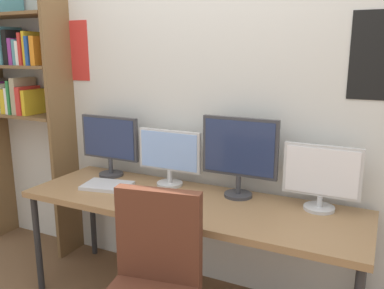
{
  "coord_description": "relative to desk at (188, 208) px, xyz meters",
  "views": [
    {
      "loc": [
        1.06,
        -1.51,
        1.65
      ],
      "look_at": [
        0.0,
        0.65,
        1.09
      ],
      "focal_mm": 37.56,
      "sensor_mm": 36.0,
      "label": 1
    }
  ],
  "objects": [
    {
      "name": "wall_back",
      "position": [
        0.0,
        0.42,
        0.61
      ],
      "size": [
        4.55,
        0.11,
        2.6
      ],
      "color": "silver",
      "rests_on": "ground_plane"
    },
    {
      "name": "desk",
      "position": [
        0.0,
        0.0,
        0.0
      ],
      "size": [
        2.15,
        0.68,
        0.74
      ],
      "color": "#936D47",
      "rests_on": "ground_plane"
    },
    {
      "name": "bookshelf",
      "position": [
        -1.68,
        0.23,
        0.75
      ],
      "size": [
        0.83,
        0.28,
        2.22
      ],
      "color": "brown",
      "rests_on": "ground_plane"
    },
    {
      "name": "monitor_far_left",
      "position": [
        -0.76,
        0.21,
        0.31
      ],
      "size": [
        0.48,
        0.18,
        0.45
      ],
      "color": "#38383D",
      "rests_on": "desk"
    },
    {
      "name": "monitor_center_left",
      "position": [
        -0.25,
        0.21,
        0.27
      ],
      "size": [
        0.47,
        0.18,
        0.39
      ],
      "color": "silver",
      "rests_on": "desk"
    },
    {
      "name": "monitor_center_right",
      "position": [
        0.25,
        0.21,
        0.34
      ],
      "size": [
        0.49,
        0.18,
        0.51
      ],
      "color": "#38383D",
      "rests_on": "desk"
    },
    {
      "name": "monitor_far_right",
      "position": [
        0.76,
        0.21,
        0.26
      ],
      "size": [
        0.44,
        0.18,
        0.39
      ],
      "color": "silver",
      "rests_on": "desk"
    },
    {
      "name": "keyboard_main",
      "position": [
        0.0,
        -0.23,
        0.06
      ],
      "size": [
        0.33,
        0.13,
        0.02
      ],
      "primitive_type": "cube",
      "color": "#38383D",
      "rests_on": "desk"
    },
    {
      "name": "computer_mouse",
      "position": [
        -0.33,
        -0.18,
        0.07
      ],
      "size": [
        0.06,
        0.1,
        0.03
      ],
      "primitive_type": "ellipsoid",
      "color": "black",
      "rests_on": "desk"
    },
    {
      "name": "laptop_closed",
      "position": [
        -0.61,
        -0.02,
        0.06
      ],
      "size": [
        0.36,
        0.28,
        0.02
      ],
      "primitive_type": "cube",
      "rotation": [
        0.0,
        0.0,
        0.19
      ],
      "color": "silver",
      "rests_on": "desk"
    },
    {
      "name": "coffee_mug",
      "position": [
        -0.09,
        -0.12,
        0.1
      ],
      "size": [
        0.11,
        0.08,
        0.09
      ],
      "color": "orange",
      "rests_on": "desk"
    }
  ]
}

